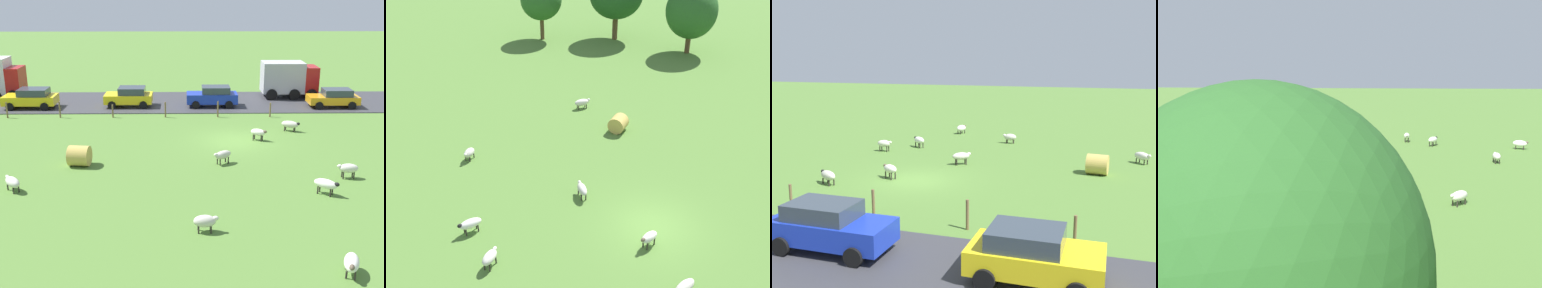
{
  "view_description": "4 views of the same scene",
  "coord_description": "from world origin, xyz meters",
  "views": [
    {
      "loc": [
        -29.69,
        3.2,
        9.56
      ],
      "look_at": [
        -4.43,
        2.85,
        1.26
      ],
      "focal_mm": 44.93,
      "sensor_mm": 36.0,
      "label": 1
    },
    {
      "loc": [
        2.57,
        -18.73,
        15.8
      ],
      "look_at": [
        -5.92,
        5.18,
        0.82
      ],
      "focal_mm": 43.89,
      "sensor_mm": 36.0,
      "label": 2
    },
    {
      "loc": [
        22.11,
        9.83,
        6.54
      ],
      "look_at": [
        -3.78,
        1.44,
        1.4
      ],
      "focal_mm": 43.48,
      "sensor_mm": 36.0,
      "label": 3
    },
    {
      "loc": [
        -3.8,
        32.57,
        7.03
      ],
      "look_at": [
        -2.01,
        3.2,
        1.39
      ],
      "focal_mm": 40.95,
      "sensor_mm": 36.0,
      "label": 4
    }
  ],
  "objects": [
    {
      "name": "fence_post_2",
      "position": [
        5.99,
        4.74,
        0.6
      ],
      "size": [
        0.12,
        0.12,
        1.2
      ],
      "primitive_type": "cylinder",
      "color": "brown",
      "rests_on": "ground_plane"
    },
    {
      "name": "sheep_2",
      "position": [
        -12.15,
        2.42,
        0.49
      ],
      "size": [
        0.53,
        1.04,
        0.74
      ],
      "color": "beige",
      "rests_on": "ground_plane"
    },
    {
      "name": "sheep_1",
      "position": [
        2.13,
        -4.04,
        0.49
      ],
      "size": [
        1.01,
        1.3,
        0.74
      ],
      "color": "beige",
      "rests_on": "ground_plane"
    },
    {
      "name": "road_strip",
      "position": [
        11.01,
        0.0,
        0.03
      ],
      "size": [
        8.0,
        80.0,
        0.06
      ],
      "primitive_type": "cube",
      "color": "#38383D",
      "rests_on": "ground_plane"
    },
    {
      "name": "ground_plane",
      "position": [
        0.0,
        0.0,
        0.0
      ],
      "size": [
        160.0,
        160.0,
        0.0
      ],
      "primitive_type": "plane",
      "color": "#517A33"
    },
    {
      "name": "fence_post_0",
      "position": [
        5.99,
        -3.3,
        0.55
      ],
      "size": [
        0.12,
        0.12,
        1.1
      ],
      "primitive_type": "cylinder",
      "color": "brown",
      "rests_on": "ground_plane"
    },
    {
      "name": "fence_post_3",
      "position": [
        5.99,
        8.76,
        0.5
      ],
      "size": [
        0.12,
        0.12,
        1.0
      ],
      "primitive_type": "cylinder",
      "color": "brown",
      "rests_on": "ground_plane"
    },
    {
      "name": "sheep_0",
      "position": [
        -6.46,
        -5.27,
        0.55
      ],
      "size": [
        0.52,
        1.12,
        0.8
      ],
      "color": "silver",
      "rests_on": "ground_plane"
    },
    {
      "name": "sheep_5",
      "position": [
        -8.52,
        -3.53,
        0.54
      ],
      "size": [
        1.07,
        1.2,
        0.79
      ],
      "color": "white",
      "rests_on": "ground_plane"
    },
    {
      "name": "car_1",
      "position": [
        9.43,
        7.84,
        0.89
      ],
      "size": [
        2.22,
        3.91,
        1.6
      ],
      "color": "yellow",
      "rests_on": "road_strip"
    },
    {
      "name": "sheep_7",
      "position": [
        -7.9,
        11.68,
        0.48
      ],
      "size": [
        1.18,
        1.15,
        0.73
      ],
      "color": "silver",
      "rests_on": "ground_plane"
    },
    {
      "name": "sheep_3",
      "position": [
        -15.3,
        -2.52,
        0.48
      ],
      "size": [
        1.23,
        0.83,
        0.75
      ],
      "color": "white",
      "rests_on": "ground_plane"
    },
    {
      "name": "sheep_6",
      "position": [
        -4.24,
        1.11,
        0.54
      ],
      "size": [
        1.01,
        1.15,
        0.77
      ],
      "color": "beige",
      "rests_on": "ground_plane"
    },
    {
      "name": "fence_post_1",
      "position": [
        5.99,
        0.72,
        0.62
      ],
      "size": [
        0.12,
        0.12,
        1.23
      ],
      "primitive_type": "cylinder",
      "color": "brown",
      "rests_on": "ground_plane"
    },
    {
      "name": "car_4",
      "position": [
        9.34,
        0.93,
        0.92
      ],
      "size": [
        2.05,
        4.18,
        1.66
      ],
      "color": "#1933B2",
      "rests_on": "road_strip"
    },
    {
      "name": "sheep_4",
      "position": [
        0.08,
        -1.53,
        0.54
      ],
      "size": [
        0.86,
        1.1,
        0.78
      ],
      "color": "silver",
      "rests_on": "ground_plane"
    },
    {
      "name": "hay_bale_0",
      "position": [
        -4.37,
        9.14,
        0.57
      ],
      "size": [
        1.26,
        1.26,
        1.15
      ],
      "primitive_type": "cylinder",
      "rotation": [
        1.57,
        0.0,
        3.03
      ],
      "color": "tan",
      "rests_on": "ground_plane"
    }
  ]
}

